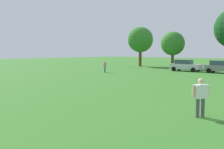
{
  "coord_description": "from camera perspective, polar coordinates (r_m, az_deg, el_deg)",
  "views": [
    {
      "loc": [
        11.49,
        1.4,
        2.89
      ],
      "look_at": [
        4.35,
        9.99,
        1.87
      ],
      "focal_mm": 40.92,
      "sensor_mm": 36.0,
      "label": 1
    }
  ],
  "objects": [
    {
      "name": "tree_left",
      "position": [
        44.06,
        13.43,
        6.72
      ],
      "size": [
        3.96,
        3.96,
        6.17
      ],
      "color": "brown",
      "rests_on": "ground"
    },
    {
      "name": "ground_plane",
      "position": [
        30.96,
        17.73,
        -0.4
      ],
      "size": [
        160.0,
        160.0,
        0.0
      ],
      "primitive_type": "plane",
      "color": "#387528"
    },
    {
      "name": "bystander_near_trees",
      "position": [
        34.98,
        -1.61,
        2.04
      ],
      "size": [
        0.56,
        0.62,
        1.61
      ],
      "rotation": [
        0.0,
        0.0,
        2.25
      ],
      "color": "navy",
      "rests_on": "ground"
    },
    {
      "name": "adult_bystander",
      "position": [
        11.83,
        19.19,
        -4.17
      ],
      "size": [
        0.59,
        0.68,
        1.72
      ],
      "rotation": [
        0.0,
        0.0,
        4.06
      ],
      "color": "#4C4C51",
      "rests_on": "ground"
    },
    {
      "name": "parked_car_silver_0",
      "position": [
        38.54,
        16.07,
        1.98
      ],
      "size": [
        4.3,
        2.02,
        1.68
      ],
      "color": "silver",
      "rests_on": "ground"
    },
    {
      "name": "parked_car_gray_1",
      "position": [
        36.75,
        23.33,
        1.61
      ],
      "size": [
        4.3,
        2.02,
        1.68
      ],
      "color": "slate",
      "rests_on": "ground"
    },
    {
      "name": "tree_far_left",
      "position": [
        49.56,
        6.35,
        7.72
      ],
      "size": [
        4.84,
        4.84,
        7.54
      ],
      "color": "brown",
      "rests_on": "ground"
    }
  ]
}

